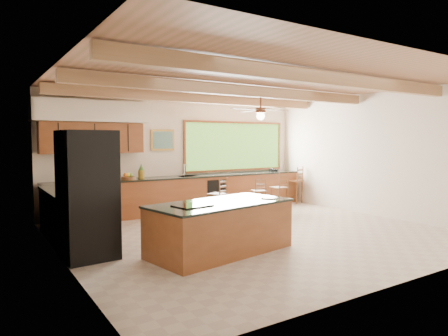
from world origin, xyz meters
TOP-DOWN VIEW (x-y plane):
  - ground at (0.00, 0.00)m, footprint 7.20×7.20m
  - room_shell at (-0.17, 0.65)m, footprint 7.27×6.54m
  - counter_run at (-0.82, 2.52)m, footprint 7.12×3.10m
  - island at (-1.30, -0.77)m, footprint 2.55×1.52m
  - refrigerator at (-3.22, 0.05)m, footprint 0.83×0.81m
  - bar_stool_a at (0.10, 1.55)m, footprint 0.46×0.46m
  - bar_stool_b at (1.39, 1.65)m, footprint 0.42×0.42m
  - bar_stool_c at (1.98, 1.55)m, footprint 0.39×0.39m
  - bar_stool_d at (3.30, 2.39)m, footprint 0.48×0.48m

SIDE VIEW (x-z plane):
  - ground at x=0.00m, z-range 0.00..0.00m
  - island at x=-1.30m, z-range -0.01..0.85m
  - counter_run at x=-0.82m, z-range -0.17..1.10m
  - bar_stool_b at x=1.39m, z-range 0.09..1.02m
  - bar_stool_a at x=0.10m, z-range 0.09..1.07m
  - bar_stool_c at x=1.98m, z-range 0.09..1.12m
  - bar_stool_d at x=3.30m, z-range 0.10..1.18m
  - refrigerator at x=-3.22m, z-range 0.00..2.00m
  - room_shell at x=-0.17m, z-range 0.70..3.72m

